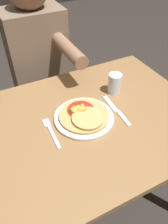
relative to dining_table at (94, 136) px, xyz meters
name	(u,v)px	position (x,y,z in m)	size (l,w,h in m)	color
ground_plane	(91,195)	(0.00, 0.00, -0.60)	(8.00, 8.00, 0.00)	#2D2823
dining_table	(94,136)	(0.00, 0.00, 0.00)	(0.97, 0.76, 0.73)	olive
plate	(84,118)	(-0.05, 0.01, 0.14)	(0.26, 0.26, 0.01)	silver
pizza	(84,115)	(-0.05, 0.01, 0.15)	(0.22, 0.22, 0.04)	tan
fork	(51,131)	(-0.20, 0.00, 0.13)	(0.03, 0.18, 0.00)	silver
knife	(117,111)	(0.11, -0.01, 0.13)	(0.03, 0.22, 0.00)	silver
drinking_glass	(115,84)	(0.17, 0.11, 0.18)	(0.06, 0.06, 0.10)	silver
person_diner	(39,63)	(-0.06, 0.60, 0.11)	(0.34, 0.52, 1.21)	#2D2D38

